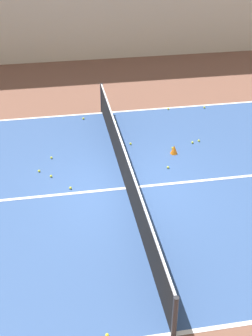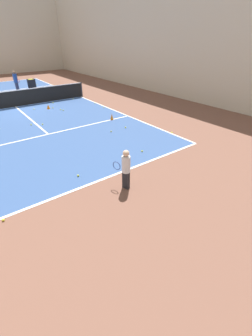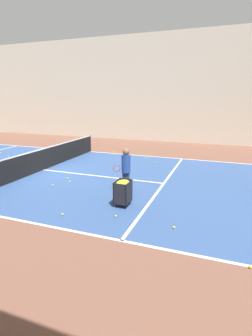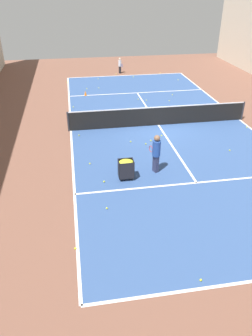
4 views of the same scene
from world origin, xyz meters
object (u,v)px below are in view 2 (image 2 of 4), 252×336
Objects in this scene: player_near_baseline at (126,167)px; training_cone_0 at (112,117)px; ball_cart at (31,82)px; training_cone_1 at (48,107)px; coach_at_net at (16,80)px; tennis_net at (14,99)px.

training_cone_0 is at bearing -48.50° from player_near_baseline.
ball_cart is 3.16× the size of training_cone_1.
training_cone_1 is at bearing -99.17° from ball_cart.
coach_at_net is at bearing 91.61° from training_cone_1.
player_near_baseline reaches higher than tennis_net.
training_cone_0 is (2.28, -10.98, -0.78)m from coach_at_net.
coach_at_net is (1.05, 16.76, 0.21)m from player_near_baseline.
coach_at_net reaches higher than training_cone_1.
coach_at_net is 11.24m from training_cone_0.
tennis_net is at bearing -117.33° from ball_cart.
coach_at_net is at bearing 73.95° from tennis_net.
coach_at_net is 1.43m from ball_cart.
ball_cart is at bearing 89.34° from coach_at_net.
player_near_baseline is 4.75× the size of training_cone_1.
player_near_baseline reaches higher than training_cone_1.
tennis_net is at bearing -16.84° from player_near_baseline.
training_cone_1 is at bearing -15.55° from coach_at_net.
training_cone_0 is (0.96, -11.37, -0.43)m from ball_cart.
coach_at_net reaches higher than player_near_baseline.
training_cone_1 is (-1.14, -7.05, -0.46)m from ball_cart.
tennis_net reaches higher than training_cone_0.
ball_cart is (2.74, 5.29, 0.05)m from tennis_net.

